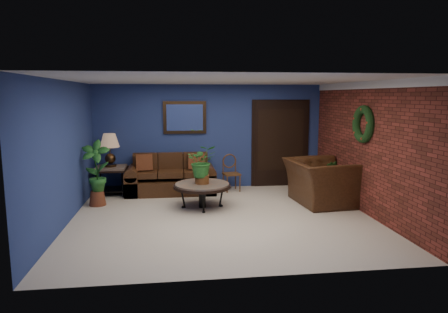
{
  "coord_description": "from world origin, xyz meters",
  "views": [
    {
      "loc": [
        -0.88,
        -7.09,
        2.23
      ],
      "look_at": [
        0.1,
        0.55,
        1.06
      ],
      "focal_mm": 32.0,
      "sensor_mm": 36.0,
      "label": 1
    }
  ],
  "objects": [
    {
      "name": "armchair",
      "position": [
        2.15,
        0.72,
        0.45
      ],
      "size": [
        1.34,
        1.5,
        0.91
      ],
      "primitive_type": "imported",
      "rotation": [
        0.0,
        0.0,
        1.66
      ],
      "color": "#442613",
      "rests_on": "ground"
    },
    {
      "name": "wall_back",
      "position": [
        0.0,
        2.5,
        1.25
      ],
      "size": [
        5.5,
        0.04,
        2.5
      ],
      "primitive_type": "cube",
      "color": "navy",
      "rests_on": "ground"
    },
    {
      "name": "ceiling",
      "position": [
        0.0,
        0.0,
        2.5
      ],
      "size": [
        5.5,
        5.0,
        0.02
      ],
      "primitive_type": "cube",
      "color": "silver",
      "rests_on": "wall_back"
    },
    {
      "name": "tall_plant",
      "position": [
        -2.45,
        1.15,
        0.72
      ],
      "size": [
        0.62,
        0.46,
        1.35
      ],
      "color": "brown",
      "rests_on": "ground"
    },
    {
      "name": "sofa",
      "position": [
        -0.95,
        2.08,
        0.3
      ],
      "size": [
        2.04,
        0.88,
        0.92
      ],
      "color": "#442613",
      "rests_on": "ground"
    },
    {
      "name": "end_table",
      "position": [
        -2.3,
        2.05,
        0.5
      ],
      "size": [
        0.71,
        0.71,
        0.65
      ],
      "color": "#544F49",
      "rests_on": "ground"
    },
    {
      "name": "wall_right_brick",
      "position": [
        2.75,
        0.0,
        1.25
      ],
      "size": [
        0.04,
        5.0,
        2.5
      ],
      "primitive_type": "cube",
      "color": "maroon",
      "rests_on": "ground"
    },
    {
      "name": "floor_plant",
      "position": [
        2.35,
        0.83,
        0.47
      ],
      "size": [
        0.47,
        0.41,
        0.88
      ],
      "color": "brown",
      "rests_on": "ground"
    },
    {
      "name": "wall_left",
      "position": [
        -2.75,
        0.0,
        1.25
      ],
      "size": [
        0.04,
        5.0,
        2.5
      ],
      "primitive_type": "cube",
      "color": "navy",
      "rests_on": "ground"
    },
    {
      "name": "coffee_plant",
      "position": [
        -0.32,
        0.72,
        0.92
      ],
      "size": [
        0.61,
        0.54,
        0.78
      ],
      "color": "brown",
      "rests_on": "coffee_table"
    },
    {
      "name": "wreath",
      "position": [
        2.69,
        0.05,
        1.7
      ],
      "size": [
        0.16,
        0.72,
        0.72
      ],
      "primitive_type": "torus",
      "rotation": [
        0.0,
        1.57,
        0.0
      ],
      "color": "black",
      "rests_on": "wall_right_brick"
    },
    {
      "name": "floor",
      "position": [
        0.0,
        0.0,
        0.0
      ],
      "size": [
        5.5,
        5.5,
        0.0
      ],
      "primitive_type": "plane",
      "color": "beige",
      "rests_on": "ground"
    },
    {
      "name": "table_lamp",
      "position": [
        -2.3,
        2.05,
        1.11
      ],
      "size": [
        0.43,
        0.43,
        0.72
      ],
      "color": "#3E2916",
      "rests_on": "end_table"
    },
    {
      "name": "crown_molding",
      "position": [
        2.72,
        0.0,
        2.43
      ],
      "size": [
        0.03,
        5.0,
        0.14
      ],
      "primitive_type": "cube",
      "color": "white",
      "rests_on": "wall_right_brick"
    },
    {
      "name": "coffee_table",
      "position": [
        -0.32,
        0.72,
        0.43
      ],
      "size": [
        1.15,
        1.15,
        0.49
      ],
      "rotation": [
        0.0,
        0.0,
        0.05
      ],
      "color": "#544F49",
      "rests_on": "ground"
    },
    {
      "name": "closet_door",
      "position": [
        1.75,
        2.47,
        1.05
      ],
      "size": [
        1.44,
        0.06,
        2.18
      ],
      "primitive_type": "cube",
      "color": "black",
      "rests_on": "wall_back"
    },
    {
      "name": "side_chair",
      "position": [
        0.46,
        2.11,
        0.49
      ],
      "size": [
        0.43,
        0.43,
        0.86
      ],
      "rotation": [
        0.0,
        0.0,
        0.17
      ],
      "color": "#563618",
      "rests_on": "ground"
    },
    {
      "name": "wall_mirror",
      "position": [
        -0.6,
        2.46,
        1.72
      ],
      "size": [
        1.02,
        0.06,
        0.77
      ],
      "primitive_type": "cube",
      "color": "#3E2916",
      "rests_on": "wall_back"
    }
  ]
}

